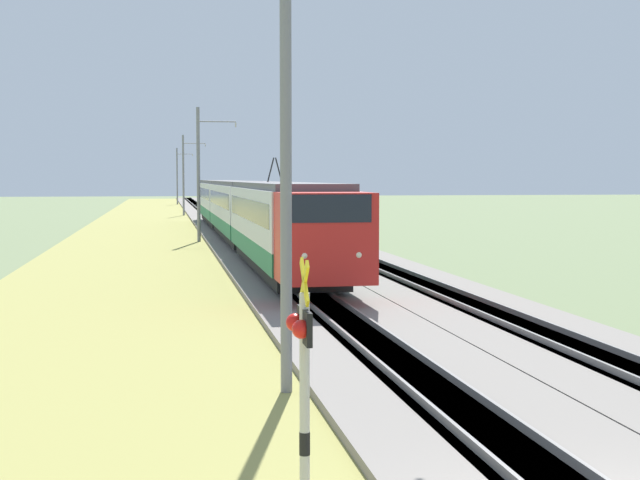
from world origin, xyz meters
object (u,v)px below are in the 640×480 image
object	(u,v)px
catenary_mast_near	(289,158)
catenary_mast_distant	(178,176)
passenger_train	(242,207)
catenary_mast_far	(184,174)
crossing_signal_near	(303,380)
catenary_mast_mid	(199,173)

from	to	relation	value
catenary_mast_near	catenary_mast_distant	distance (m)	122.54
catenary_mast_near	catenary_mast_distant	world-z (taller)	catenary_mast_near
passenger_train	catenary_mast_distant	world-z (taller)	catenary_mast_distant
catenary_mast_far	catenary_mast_distant	size ratio (longest dim) A/B	1.01
catenary_mast_distant	catenary_mast_near	bearing A→B (deg)	180.00
crossing_signal_near	catenary_mast_near	distance (m)	7.77
crossing_signal_near	catenary_mast_distant	xyz separation A→B (m)	(129.84, -0.88, 2.51)
catenary_mast_near	catenary_mast_distant	xyz separation A→B (m)	(122.54, -0.00, -0.03)
passenger_train	catenary_mast_distant	bearing A→B (deg)	-178.26
catenary_mast_near	catenary_mast_far	distance (m)	81.69
passenger_train	crossing_signal_near	size ratio (longest dim) A/B	17.79
catenary_mast_distant	catenary_mast_far	bearing A→B (deg)	180.00
passenger_train	catenary_mast_far	world-z (taller)	catenary_mast_far
crossing_signal_near	catenary_mast_distant	bearing A→B (deg)	-90.39
catenary_mast_near	catenary_mast_far	bearing A→B (deg)	0.00
catenary_mast_far	catenary_mast_distant	bearing A→B (deg)	-0.00
passenger_train	catenary_mast_near	bearing A→B (deg)	-3.73
catenary_mast_mid	crossing_signal_near	bearing A→B (deg)	178.95
catenary_mast_mid	catenary_mast_far	xyz separation A→B (m)	(40.85, 0.00, 0.09)
crossing_signal_near	catenary_mast_far	world-z (taller)	catenary_mast_far
crossing_signal_near	catenary_mast_near	bearing A→B (deg)	-96.91
catenary_mast_mid	catenary_mast_distant	bearing A→B (deg)	0.00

